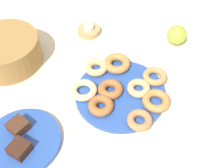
{
  "coord_description": "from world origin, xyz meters",
  "views": [
    {
      "loc": [
        -0.56,
        -0.19,
        0.75
      ],
      "look_at": [
        0.0,
        0.03,
        0.04
      ],
      "focal_mm": 46.19,
      "sensor_mm": 36.0,
      "label": 1
    }
  ],
  "objects_px": {
    "donut_8": "(96,67)",
    "apple": "(177,35)",
    "brownie_far": "(18,126)",
    "donut_4": "(140,120)",
    "tealight": "(89,27)",
    "donut_plate": "(120,94)",
    "donut_1": "(117,63)",
    "candle_holder": "(89,31)",
    "brownie_near": "(19,149)",
    "donut_5": "(110,89)",
    "donut_7": "(155,76)",
    "donut_6": "(101,106)",
    "donut_3": "(84,90)",
    "donut_0": "(139,88)",
    "donut_2": "(156,102)",
    "basket": "(7,50)",
    "cake_plate": "(23,141)"
  },
  "relations": [
    {
      "from": "donut_8",
      "to": "apple",
      "type": "distance_m",
      "value": 0.34
    },
    {
      "from": "apple",
      "to": "brownie_far",
      "type": "bearing_deg",
      "value": 149.38
    },
    {
      "from": "donut_4",
      "to": "tealight",
      "type": "distance_m",
      "value": 0.47
    },
    {
      "from": "donut_plate",
      "to": "apple",
      "type": "distance_m",
      "value": 0.35
    },
    {
      "from": "donut_1",
      "to": "candle_holder",
      "type": "distance_m",
      "value": 0.23
    },
    {
      "from": "donut_plate",
      "to": "donut_4",
      "type": "xyz_separation_m",
      "value": [
        -0.09,
        -0.09,
        0.02
      ]
    },
    {
      "from": "brownie_near",
      "to": "tealight",
      "type": "relative_size",
      "value": 1.29
    },
    {
      "from": "donut_5",
      "to": "donut_7",
      "type": "height_order",
      "value": "donut_5"
    },
    {
      "from": "donut_plate",
      "to": "donut_6",
      "type": "distance_m",
      "value": 0.09
    },
    {
      "from": "donut_6",
      "to": "brownie_far",
      "type": "height_order",
      "value": "brownie_far"
    },
    {
      "from": "donut_3",
      "to": "candle_holder",
      "type": "distance_m",
      "value": 0.32
    },
    {
      "from": "donut_0",
      "to": "donut_1",
      "type": "height_order",
      "value": "donut_1"
    },
    {
      "from": "donut_0",
      "to": "donut_7",
      "type": "xyz_separation_m",
      "value": [
        0.07,
        -0.03,
        -0.0
      ]
    },
    {
      "from": "donut_2",
      "to": "donut_3",
      "type": "height_order",
      "value": "donut_2"
    },
    {
      "from": "donut_4",
      "to": "basket",
      "type": "relative_size",
      "value": 0.32
    },
    {
      "from": "donut_5",
      "to": "basket",
      "type": "bearing_deg",
      "value": 88.06
    },
    {
      "from": "donut_6",
      "to": "brownie_near",
      "type": "height_order",
      "value": "brownie_near"
    },
    {
      "from": "donut_3",
      "to": "donut_7",
      "type": "height_order",
      "value": "same"
    },
    {
      "from": "donut_4",
      "to": "donut_7",
      "type": "bearing_deg",
      "value": 2.12
    },
    {
      "from": "donut_plate",
      "to": "basket",
      "type": "distance_m",
      "value": 0.44
    },
    {
      "from": "donut_3",
      "to": "apple",
      "type": "height_order",
      "value": "apple"
    },
    {
      "from": "donut_4",
      "to": "brownie_far",
      "type": "height_order",
      "value": "brownie_far"
    },
    {
      "from": "candle_holder",
      "to": "donut_6",
      "type": "bearing_deg",
      "value": -149.87
    },
    {
      "from": "brownie_near",
      "to": "donut_0",
      "type": "bearing_deg",
      "value": -35.3
    },
    {
      "from": "donut_1",
      "to": "tealight",
      "type": "bearing_deg",
      "value": 50.27
    },
    {
      "from": "donut_1",
      "to": "tealight",
      "type": "distance_m",
      "value": 0.23
    },
    {
      "from": "donut_8",
      "to": "donut_7",
      "type": "bearing_deg",
      "value": -80.09
    },
    {
      "from": "donut_8",
      "to": "candle_holder",
      "type": "distance_m",
      "value": 0.22
    },
    {
      "from": "donut_4",
      "to": "donut_6",
      "type": "distance_m",
      "value": 0.13
    },
    {
      "from": "donut_3",
      "to": "apple",
      "type": "xyz_separation_m",
      "value": [
        0.37,
        -0.22,
        0.01
      ]
    },
    {
      "from": "donut_plate",
      "to": "brownie_far",
      "type": "bearing_deg",
      "value": 136.73
    },
    {
      "from": "donut_plate",
      "to": "donut_5",
      "type": "xyz_separation_m",
      "value": [
        -0.01,
        0.03,
        0.02
      ]
    },
    {
      "from": "donut_5",
      "to": "donut_1",
      "type": "bearing_deg",
      "value": 10.49
    },
    {
      "from": "cake_plate",
      "to": "donut_4",
      "type": "bearing_deg",
      "value": -58.11
    },
    {
      "from": "donut_4",
      "to": "donut_5",
      "type": "distance_m",
      "value": 0.15
    },
    {
      "from": "donut_7",
      "to": "candle_holder",
      "type": "relative_size",
      "value": 0.92
    },
    {
      "from": "cake_plate",
      "to": "brownie_near",
      "type": "height_order",
      "value": "brownie_near"
    },
    {
      "from": "donut_3",
      "to": "tealight",
      "type": "distance_m",
      "value": 0.32
    },
    {
      "from": "donut_0",
      "to": "donut_2",
      "type": "distance_m",
      "value": 0.08
    },
    {
      "from": "tealight",
      "to": "donut_1",
      "type": "bearing_deg",
      "value": -129.73
    },
    {
      "from": "brownie_far",
      "to": "donut_0",
      "type": "bearing_deg",
      "value": -45.81
    },
    {
      "from": "donut_3",
      "to": "brownie_far",
      "type": "bearing_deg",
      "value": 149.64
    },
    {
      "from": "donut_4",
      "to": "apple",
      "type": "bearing_deg",
      "value": -2.05
    },
    {
      "from": "cake_plate",
      "to": "apple",
      "type": "height_order",
      "value": "apple"
    },
    {
      "from": "donut_3",
      "to": "donut_5",
      "type": "relative_size",
      "value": 1.07
    },
    {
      "from": "donut_6",
      "to": "basket",
      "type": "distance_m",
      "value": 0.41
    },
    {
      "from": "donut_plate",
      "to": "donut_6",
      "type": "height_order",
      "value": "donut_6"
    },
    {
      "from": "donut_2",
      "to": "donut_3",
      "type": "distance_m",
      "value": 0.24
    },
    {
      "from": "donut_plate",
      "to": "apple",
      "type": "height_order",
      "value": "apple"
    },
    {
      "from": "cake_plate",
      "to": "tealight",
      "type": "distance_m",
      "value": 0.53
    }
  ]
}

